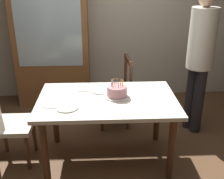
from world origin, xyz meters
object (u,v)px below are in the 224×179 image
person_guest (200,55)px  dining_table (107,107)px  birthday_cake (117,92)px  plate_near_celebrant (67,108)px  china_cabinet (52,44)px  plate_far_side (100,90)px  chair_upholstered (3,118)px  chair_spindle_back (115,93)px

person_guest → dining_table: bearing=-152.8°
birthday_cake → plate_near_celebrant: (-0.50, -0.24, -0.05)m
china_cabinet → dining_table: bearing=-63.2°
plate_far_side → chair_upholstered: (-1.04, -0.19, -0.22)m
plate_near_celebrant → china_cabinet: (-0.39, 1.76, 0.20)m
china_cabinet → chair_spindle_back: bearing=-40.4°
chair_upholstered → china_cabinet: size_ratio=0.50×
chair_spindle_back → person_guest: bearing=-10.1°
chair_spindle_back → china_cabinet: china_cabinet is taller
plate_near_celebrant → birthday_cake: bearing=26.0°
birthday_cake → person_guest: (1.05, 0.55, 0.22)m
chair_upholstered → person_guest: (2.27, 0.58, 0.50)m
birthday_cake → chair_spindle_back: (0.03, 0.73, -0.35)m
china_cabinet → plate_far_side: bearing=-62.2°
dining_table → plate_far_side: 0.24m
chair_spindle_back → chair_upholstered: size_ratio=1.00×
birthday_cake → chair_spindle_back: bearing=87.9°
dining_table → plate_far_side: size_ratio=6.57×
plate_near_celebrant → chair_spindle_back: chair_spindle_back is taller
birthday_cake → chair_upholstered: bearing=-178.8°
plate_near_celebrant → plate_far_side: same height
plate_near_celebrant → person_guest: bearing=27.2°
birthday_cake → dining_table: bearing=-158.6°
plate_far_side → china_cabinet: 1.54m
birthday_cake → plate_near_celebrant: 0.56m
person_guest → china_cabinet: china_cabinet is taller
chair_spindle_back → china_cabinet: size_ratio=0.50×
birthday_cake → china_cabinet: size_ratio=0.15×
birthday_cake → plate_far_side: 0.25m
plate_near_celebrant → china_cabinet: bearing=102.5°
dining_table → china_cabinet: size_ratio=0.76×
chair_upholstered → birthday_cake: bearing=1.2°
person_guest → china_cabinet: 2.17m
dining_table → china_cabinet: 1.77m
dining_table → birthday_cake: size_ratio=5.16×
dining_table → chair_spindle_back: 0.81m
chair_spindle_back → china_cabinet: bearing=139.6°
birthday_cake → plate_far_side: size_ratio=1.27×
person_guest → plate_near_celebrant: bearing=-152.8°
plate_near_celebrant → dining_table: bearing=27.2°
plate_far_side → chair_spindle_back: chair_spindle_back is taller
chair_upholstered → dining_table: bearing=-0.8°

